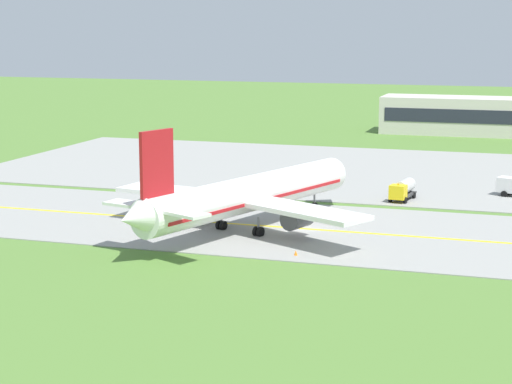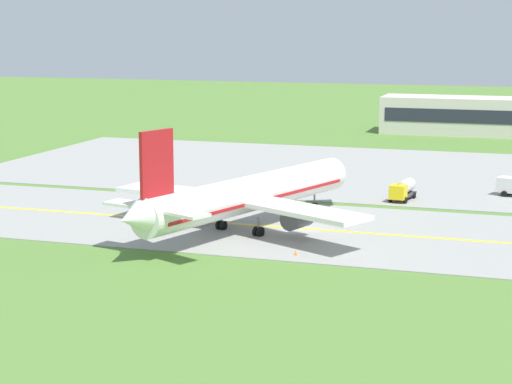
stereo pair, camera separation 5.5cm
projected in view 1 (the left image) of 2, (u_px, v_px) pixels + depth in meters
name	position (u px, v px, depth m)	size (l,w,h in m)	color
ground_plane	(301.00, 229.00, 100.49)	(500.00, 500.00, 0.00)	#517A33
taxiway_strip	(301.00, 229.00, 100.48)	(240.00, 28.00, 0.10)	gray
apron_pad	(434.00, 175.00, 136.81)	(140.00, 52.00, 0.10)	gray
taxiway_centreline	(301.00, 228.00, 100.47)	(220.00, 0.60, 0.01)	yellow
airplane_lead	(248.00, 195.00, 99.00)	(31.63, 38.47, 12.70)	white
service_truck_fuel	(403.00, 189.00, 116.66)	(2.99, 6.23, 2.65)	yellow
traffic_cone_near_edge	(297.00, 204.00, 113.32)	(0.44, 0.44, 0.60)	orange
traffic_cone_mid_edge	(296.00, 253.00, 88.79)	(0.44, 0.44, 0.60)	orange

